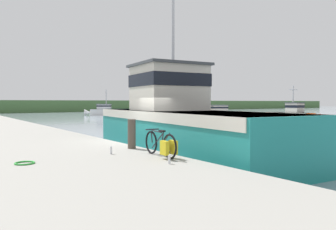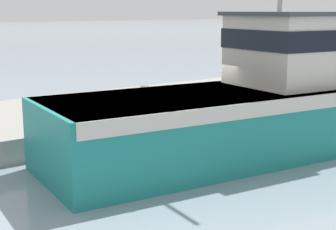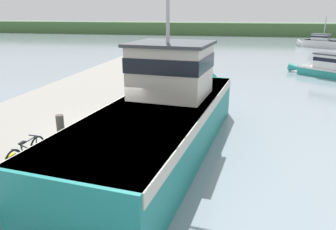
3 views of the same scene
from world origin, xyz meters
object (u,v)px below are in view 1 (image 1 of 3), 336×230
Objects in this scene: boat_white_moored at (107,111)px; water_bottle_on_curb at (111,150)px; boat_blue_far at (292,115)px; fishing_boat_main at (178,122)px; bicycle_touring at (163,145)px; boat_green_anchored at (165,117)px; boat_orange_near at (221,113)px; mooring_post at (132,134)px; water_bottle_by_bike at (169,159)px.

boat_white_moored is 48.17m from water_bottle_on_curb.
boat_white_moored is 1.06× the size of boat_blue_far.
fishing_boat_main is 2.19× the size of boat_blue_far.
boat_green_anchored is at bearing 59.46° from bicycle_touring.
boat_orange_near is 7.74× the size of mooring_post.
fishing_boat_main reaches higher than boat_white_moored.
boat_orange_near is 40.21m from bicycle_touring.
boat_blue_far is 33.53m from water_bottle_by_bike.
fishing_boat_main reaches higher than water_bottle_by_bike.
water_bottle_on_curb is (-4.53, -2.69, -0.59)m from fishing_boat_main.
boat_blue_far reaches higher than bicycle_touring.
boat_green_anchored is at bearing 128.23° from boat_orange_near.
boat_green_anchored reaches higher than water_bottle_on_curb.
boat_green_anchored reaches higher than bicycle_touring.
boat_orange_near is at bearing 41.13° from water_bottle_on_curb.
bicycle_touring is at bearing -170.94° from boat_white_moored.
boat_orange_near is 1.18× the size of boat_blue_far.
fishing_boat_main is 27.75m from boat_blue_far.
boat_blue_far is at bearing 25.35° from water_bottle_on_curb.
bicycle_touring is at bearing 28.17° from boat_blue_far.
boat_white_moored is at bearing 30.69° from boat_green_anchored.
boat_blue_far is at bearing 29.31° from water_bottle_by_bike.
boat_orange_near reaches higher than bicycle_touring.
bicycle_touring is 1.69m from water_bottle_on_curb.
mooring_post is (-14.04, -18.57, 0.47)m from boat_green_anchored.
fishing_boat_main reaches higher than boat_blue_far.
boat_green_anchored reaches higher than boat_orange_near.
boat_blue_far is 32.98m from water_bottle_on_curb.
bicycle_touring is 2.09m from mooring_post.
boat_orange_near is (25.63, 23.64, -0.70)m from fishing_boat_main.
boat_blue_far reaches higher than boat_orange_near.
water_bottle_by_bike is at bearing -121.96° from fishing_boat_main.
boat_blue_far is 27.20× the size of water_bottle_on_curb.
water_bottle_by_bike is at bearing -100.35° from mooring_post.
boat_white_moored reaches higher than mooring_post.
boat_orange_near is at bearing 47.42° from bicycle_touring.
boat_orange_near is 4.30× the size of bicycle_touring.
boat_white_moored reaches higher than boat_green_anchored.
water_bottle_by_bike is (-19.09, -46.27, 0.02)m from boat_white_moored.
fishing_boat_main reaches higher than boat_orange_near.
fishing_boat_main is 59.63× the size of water_bottle_on_curb.
boat_orange_near is at bearing 49.25° from fishing_boat_main.
boat_green_anchored is at bearing -158.89° from boat_white_moored.
boat_green_anchored is 15.53m from boat_blue_far.
boat_white_moored is at bearing 71.54° from bicycle_touring.
boat_white_moored is 47.06m from mooring_post.
fishing_boat_main is 19.73m from boat_green_anchored.
water_bottle_by_bike is (-3.97, -4.99, -0.60)m from fishing_boat_main.
bicycle_touring is at bearing -124.60° from fishing_boat_main.
water_bottle_on_curb is (-29.80, -14.12, 0.01)m from boat_blue_far.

